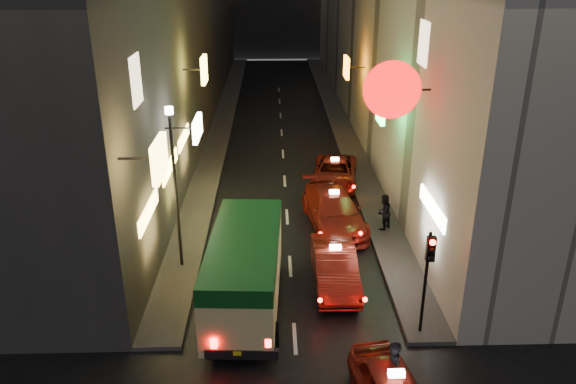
{
  "coord_description": "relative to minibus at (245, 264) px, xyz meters",
  "views": [
    {
      "loc": [
        -0.64,
        -6.04,
        11.16
      ],
      "look_at": [
        -0.08,
        13.0,
        3.14
      ],
      "focal_mm": 35.0,
      "sensor_mm": 36.0,
      "label": 1
    }
  ],
  "objects": [
    {
      "name": "sidewalk_left",
      "position": [
        -2.65,
        23.77,
        -1.64
      ],
      "size": [
        1.5,
        52.0,
        0.15
      ],
      "primitive_type": "cube",
      "color": "#4A4845",
      "rests_on": "ground"
    },
    {
      "name": "sidewalk_right",
      "position": [
        5.85,
        23.77,
        -1.64
      ],
      "size": [
        1.5,
        52.0,
        0.15
      ],
      "primitive_type": "cube",
      "color": "#4A4845",
      "rests_on": "ground"
    },
    {
      "name": "minibus",
      "position": [
        0.0,
        0.0,
        0.0
      ],
      "size": [
        2.54,
        6.42,
        2.72
      ],
      "color": "#D0C982",
      "rests_on": "ground"
    },
    {
      "name": "taxi_second",
      "position": [
        3.18,
        1.47,
        -0.89
      ],
      "size": [
        2.16,
        5.21,
        1.82
      ],
      "color": "maroon",
      "rests_on": "ground"
    },
    {
      "name": "taxi_third",
      "position": [
        3.64,
        6.27,
        -0.8
      ],
      "size": [
        3.08,
        5.99,
        1.99
      ],
      "color": "maroon",
      "rests_on": "ground"
    },
    {
      "name": "taxi_far",
      "position": [
        4.19,
        11.14,
        -0.92
      ],
      "size": [
        2.82,
        5.25,
        1.76
      ],
      "color": "maroon",
      "rests_on": "ground"
    },
    {
      "name": "pedestrian_crossing",
      "position": [
        4.17,
        -4.34,
        -0.69
      ],
      "size": [
        0.52,
        0.73,
        2.05
      ],
      "primitive_type": "imported",
      "rotation": [
        0.0,
        0.0,
        1.7
      ],
      "color": "black",
      "rests_on": "ground"
    },
    {
      "name": "pedestrian_sidewalk",
      "position": [
        5.73,
        5.62,
        -0.66
      ],
      "size": [
        0.79,
        0.78,
        1.81
      ],
      "primitive_type": "imported",
      "rotation": [
        0.0,
        0.0,
        3.92
      ],
      "color": "black",
      "rests_on": "sidewalk_right"
    },
    {
      "name": "traffic_light",
      "position": [
        5.6,
        -1.76,
        0.97
      ],
      "size": [
        0.26,
        0.43,
        3.5
      ],
      "color": "black",
      "rests_on": "sidewalk_right"
    },
    {
      "name": "lamp_post",
      "position": [
        -2.6,
        2.77,
        2.01
      ],
      "size": [
        0.28,
        0.28,
        6.22
      ],
      "color": "black",
      "rests_on": "sidewalk_left"
    }
  ]
}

